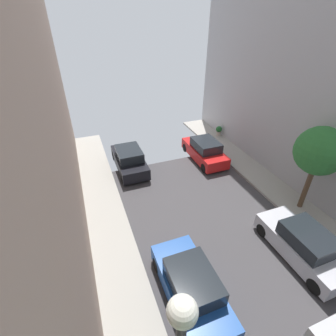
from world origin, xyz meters
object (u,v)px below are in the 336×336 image
(parked_car_right_1, at_px, (303,244))
(potted_plant_1, at_px, (219,130))
(street_tree_1, at_px, (320,151))
(parked_car_left_2, at_px, (191,287))
(parked_car_right_2, at_px, (205,151))
(parked_car_left_3, at_px, (129,160))

(parked_car_right_1, bearing_deg, potted_plant_1, 76.25)
(parked_car_right_1, xyz_separation_m, street_tree_1, (2.45, 2.45, 2.88))
(street_tree_1, relative_size, potted_plant_1, 5.64)
(parked_car_left_2, distance_m, parked_car_right_2, 10.61)
(parked_car_left_2, bearing_deg, parked_car_right_2, 59.40)
(parked_car_right_1, height_order, street_tree_1, street_tree_1)
(parked_car_right_2, relative_size, street_tree_1, 0.90)
(parked_car_right_2, distance_m, street_tree_1, 7.64)
(street_tree_1, bearing_deg, parked_car_left_2, -162.40)
(parked_car_left_2, bearing_deg, parked_car_left_3, 90.00)
(parked_car_right_1, relative_size, street_tree_1, 0.90)
(parked_car_left_3, xyz_separation_m, parked_car_right_2, (5.40, -0.69, 0.00))
(parked_car_left_2, height_order, parked_car_right_1, same)
(parked_car_right_2, xyz_separation_m, street_tree_1, (2.45, -6.64, 2.88))
(parked_car_right_2, bearing_deg, parked_car_right_1, -90.00)
(potted_plant_1, bearing_deg, parked_car_right_2, -134.69)
(parked_car_left_3, distance_m, parked_car_right_2, 5.44)
(parked_car_left_3, relative_size, street_tree_1, 0.90)
(parked_car_right_1, height_order, potted_plant_1, parked_car_right_1)
(potted_plant_1, bearing_deg, street_tree_1, -93.02)
(parked_car_right_1, bearing_deg, parked_car_left_2, -179.61)
(parked_car_left_3, height_order, parked_car_right_1, same)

